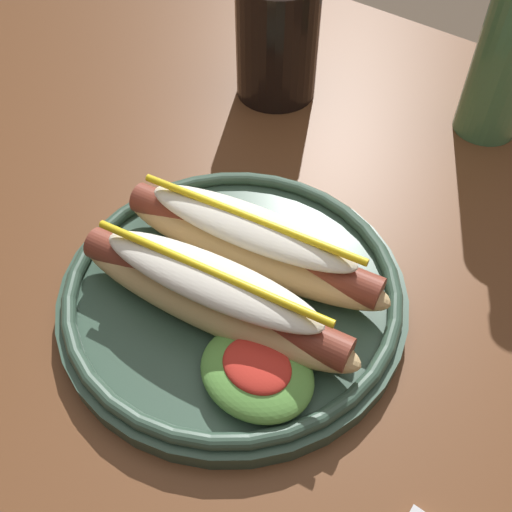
{
  "coord_description": "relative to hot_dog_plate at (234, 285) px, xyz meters",
  "views": [
    {
      "loc": [
        0.11,
        -0.28,
        1.13
      ],
      "look_at": [
        -0.08,
        -0.04,
        0.77
      ],
      "focal_mm": 40.44,
      "sensor_mm": 36.0,
      "label": 1
    }
  ],
  "objects": [
    {
      "name": "soda_cup",
      "position": [
        -0.16,
        0.27,
        0.04
      ],
      "size": [
        0.09,
        0.09,
        0.13
      ],
      "primitive_type": "cylinder",
      "color": "black",
      "rests_on": "dining_table"
    },
    {
      "name": "hot_dog_plate",
      "position": [
        0.0,
        0.0,
        0.0
      ],
      "size": [
        0.28,
        0.28,
        0.08
      ],
      "color": "#334C3D",
      "rests_on": "dining_table"
    },
    {
      "name": "dining_table",
      "position": [
        0.08,
        0.07,
        -0.12
      ],
      "size": [
        1.41,
        0.89,
        0.74
      ],
      "color": "brown",
      "rests_on": "ground_plane"
    }
  ]
}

